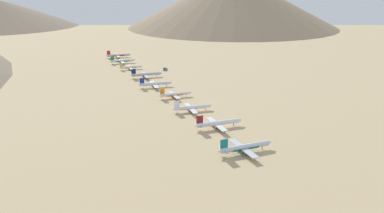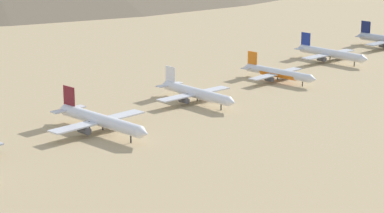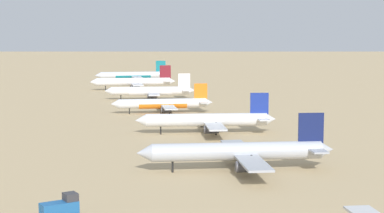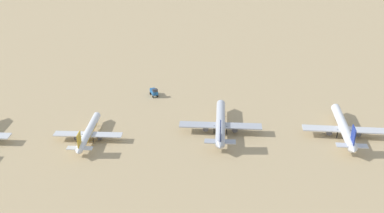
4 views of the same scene
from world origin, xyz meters
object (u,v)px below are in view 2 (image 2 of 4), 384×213
at_px(parked_jet_2, 196,93).
at_px(parked_jet_3, 278,73).
at_px(parked_jet_1, 100,120).
at_px(parked_jet_4, 330,53).

height_order(parked_jet_2, parked_jet_3, parked_jet_2).
bearing_deg(parked_jet_3, parked_jet_2, -87.12).
bearing_deg(parked_jet_2, parked_jet_3, 92.88).
relative_size(parked_jet_1, parked_jet_4, 1.08).
relative_size(parked_jet_1, parked_jet_3, 1.18).
distance_m(parked_jet_1, parked_jet_2, 45.65).
bearing_deg(parked_jet_4, parked_jet_2, -82.78).
relative_size(parked_jet_1, parked_jet_2, 1.11).
bearing_deg(parked_jet_4, parked_jet_1, -82.63).
relative_size(parked_jet_3, parked_jet_4, 0.91).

